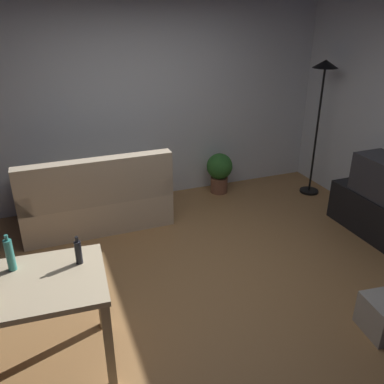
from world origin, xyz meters
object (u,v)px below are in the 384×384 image
desk (14,299)px  bottle_dark (78,252)px  torchiere_lamp (322,92)px  tv_stand (376,214)px  bottle_tall (10,255)px  couch (96,200)px  potted_plant (219,170)px  tv (384,177)px

desk → bottle_dark: (0.45, 0.10, 0.20)m
torchiere_lamp → desk: size_ratio=1.45×
tv_stand → bottle_tall: bottle_tall is taller
tv_stand → bottle_dark: size_ratio=5.17×
couch → tv_stand: couch is taller
desk → potted_plant: size_ratio=2.19×
tv_stand → tv: bearing=-90.0°
couch → torchiere_lamp: torchiere_lamp is taller
torchiere_lamp → potted_plant: bearing=158.8°
couch → torchiere_lamp: 3.16m
potted_plant → tv_stand: bearing=-54.6°
desk → bottle_dark: bearing=16.7°
desk → tv: bearing=14.0°
torchiere_lamp → potted_plant: (-1.20, 0.47, -1.08)m
potted_plant → bottle_dark: bearing=-133.3°
desk → bottle_tall: size_ratio=4.55×
tv_stand → torchiere_lamp: bearing=0.0°
tv_stand → torchiere_lamp: (0.00, 1.22, 1.17)m
tv → bottle_tall: bottle_tall is taller
couch → desk: size_ratio=1.37×
couch → tv: same height
tv_stand → bottle_tall: (-3.77, -0.49, 0.64)m
torchiere_lamp → potted_plant: 1.68m
couch → bottle_tall: 2.11m
couch → bottle_dark: bottle_dark is taller
tv → tv_stand: bearing=90.0°
couch → torchiere_lamp: bearing=177.0°
bottle_dark → couch: bearing=79.1°
tv → torchiere_lamp: size_ratio=0.33×
torchiere_lamp → couch: bearing=177.0°
bottle_tall → tv_stand: bearing=7.4°
couch → tv: size_ratio=2.84×
torchiere_lamp → bottle_dark: (-3.33, -1.79, -0.56)m
desk → potted_plant: desk is taller
tv → potted_plant: bearing=35.5°
tv → desk: 3.84m
tv_stand → bottle_tall: size_ratio=4.02×
tv_stand → tv: 0.46m
torchiere_lamp → desk: (-3.78, -1.90, -0.76)m
couch → potted_plant: bearing=-169.9°
couch → bottle_tall: (-0.81, -1.86, 0.57)m
tv_stand → potted_plant: bearing=35.4°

